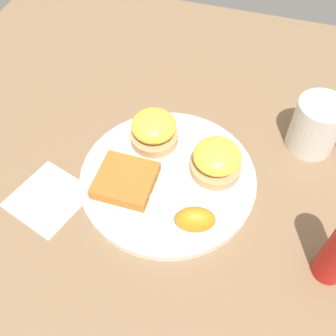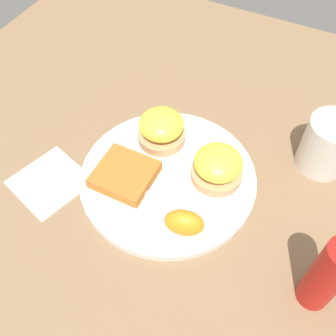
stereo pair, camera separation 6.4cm
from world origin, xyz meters
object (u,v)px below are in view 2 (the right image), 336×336
fork (139,191)px  condiment_bottle (327,276)px  hashbrown_patty (125,174)px  cup (328,145)px  sandwich_benedict_left (218,166)px  orange_wedge (184,223)px  sandwich_benedict_right (161,128)px

fork → condiment_bottle: size_ratio=1.48×
hashbrown_patty → cup: bearing=33.7°
fork → condiment_bottle: bearing=-7.0°
sandwich_benedict_left → orange_wedge: sandwich_benedict_left is taller
fork → sandwich_benedict_right: bearing=99.4°
sandwich_benedict_left → hashbrown_patty: bearing=-152.5°
sandwich_benedict_right → hashbrown_patty: bearing=-98.1°
sandwich_benedict_right → hashbrown_patty: size_ratio=0.91×
orange_wedge → cup: 0.28m
sandwich_benedict_left → orange_wedge: (-0.01, -0.11, -0.01)m
sandwich_benedict_right → condiment_bottle: size_ratio=0.61×
cup → condiment_bottle: bearing=-79.2°
sandwich_benedict_right → orange_wedge: 0.19m
hashbrown_patty → cup: 0.34m
orange_wedge → condiment_bottle: (0.20, -0.01, 0.03)m
orange_wedge → fork: 0.10m
sandwich_benedict_left → orange_wedge: 0.11m
sandwich_benedict_right → fork: size_ratio=0.41×
orange_wedge → cup: (0.15, 0.23, 0.01)m
orange_wedge → condiment_bottle: 0.20m
fork → cup: cup is taller
hashbrown_patty → condiment_bottle: 0.33m
condiment_bottle → cup: bearing=100.8°
hashbrown_patty → orange_wedge: size_ratio=1.54×
hashbrown_patty → fork: hashbrown_patty is taller
sandwich_benedict_left → cup: 0.19m
sandwich_benedict_left → condiment_bottle: condiment_bottle is taller
sandwich_benedict_left → condiment_bottle: (0.19, -0.12, 0.03)m
sandwich_benedict_left → fork: (-0.10, -0.08, -0.03)m
sandwich_benedict_left → sandwich_benedict_right: size_ratio=1.00×
fork → cup: bearing=39.1°
sandwich_benedict_left → sandwich_benedict_right: 0.12m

